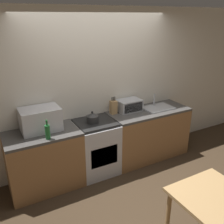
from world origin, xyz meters
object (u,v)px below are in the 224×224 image
Objects in this scene: bottle at (48,132)px; dining_table at (212,204)px; stove_range at (96,147)px; kettle at (92,118)px; microwave at (40,119)px; toaster_oven at (129,105)px.

bottle is 0.36× the size of dining_table.
kettle is at bearing 178.40° from stove_range.
microwave is at bearing 172.99° from stove_range.
stove_range is 2.20× the size of toaster_oven.
bottle is (-0.76, -0.22, 0.03)m from kettle.
kettle is 0.78m from microwave.
kettle is at bearing 103.04° from dining_table.
kettle is at bearing -169.23° from toaster_oven.
microwave reaches higher than dining_table.
stove_range is 4.73× the size of kettle.
dining_table is (1.22, -2.06, -0.44)m from microwave.
stove_range is 3.26× the size of bottle.
microwave is at bearing 91.88° from bottle.
toaster_oven is at bearing 10.77° from kettle.
stove_range is at bearing -168.45° from toaster_oven.
dining_table is at bearing -76.96° from kettle.
toaster_oven reaches higher than kettle.
bottle is (0.01, -0.32, -0.06)m from microwave.
kettle is 0.78m from toaster_oven.
dining_table is (0.45, -1.96, -0.35)m from kettle.
microwave is 2.01× the size of bottle.
kettle is 0.34× the size of microwave.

